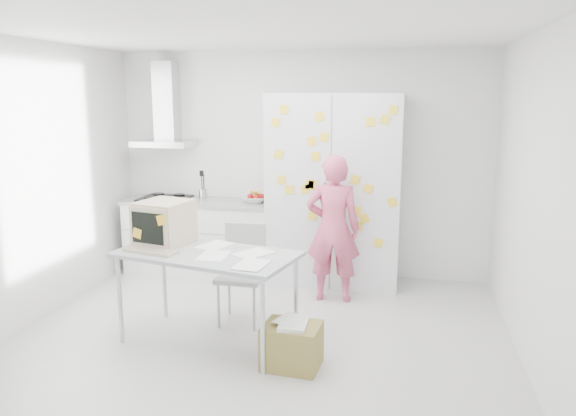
% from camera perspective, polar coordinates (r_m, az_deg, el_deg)
% --- Properties ---
extents(floor, '(4.50, 4.00, 0.02)m').
position_cam_1_polar(floor, '(5.29, -2.76, -13.06)').
color(floor, silver).
rests_on(floor, ground).
extents(walls, '(4.52, 4.01, 2.70)m').
position_cam_1_polar(walls, '(5.58, -1.06, 2.85)').
color(walls, white).
rests_on(walls, ground).
extents(ceiling, '(4.50, 4.00, 0.02)m').
position_cam_1_polar(ceiling, '(4.84, -3.08, 17.54)').
color(ceiling, white).
rests_on(ceiling, walls).
extents(counter_run, '(1.84, 0.63, 1.28)m').
position_cam_1_polar(counter_run, '(7.02, -8.86, -2.82)').
color(counter_run, white).
rests_on(counter_run, ground).
extents(range_hood, '(0.70, 0.48, 1.01)m').
position_cam_1_polar(range_hood, '(7.10, -12.31, 9.37)').
color(range_hood, silver).
rests_on(range_hood, walls).
extents(tall_cabinet, '(1.50, 0.68, 2.20)m').
position_cam_1_polar(tall_cabinet, '(6.47, 4.70, 1.77)').
color(tall_cabinet, silver).
rests_on(tall_cabinet, ground).
extents(person, '(0.60, 0.42, 1.58)m').
position_cam_1_polar(person, '(5.97, 4.60, -2.10)').
color(person, '#D25175').
rests_on(person, ground).
extents(desk, '(1.69, 1.10, 1.24)m').
position_cam_1_polar(desk, '(5.13, -11.04, -2.84)').
color(desk, '#A8AEB3').
rests_on(desk, ground).
extents(chair, '(0.43, 0.43, 0.95)m').
position_cam_1_polar(chair, '(5.50, -4.61, -6.00)').
color(chair, '#ACADAA').
rests_on(chair, ground).
extents(cardboard_box, '(0.48, 0.40, 0.40)m').
position_cam_1_polar(cardboard_box, '(4.69, 0.39, -13.76)').
color(cardboard_box, olive).
rests_on(cardboard_box, ground).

